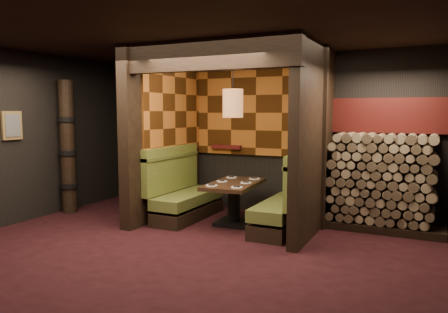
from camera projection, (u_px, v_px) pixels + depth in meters
floor at (181, 254)px, 5.71m from camera, size 6.50×5.50×0.02m
ceiling at (178, 29)px, 5.41m from camera, size 6.50×5.50×0.02m
wall_back at (259, 134)px, 8.03m from camera, size 6.50×0.02×2.85m
wall_left at (5, 138)px, 6.97m from camera, size 0.02×5.50×2.85m
partition_left at (163, 136)px, 7.62m from camera, size 0.20×2.20×2.85m
partition_right at (314, 140)px, 6.52m from camera, size 0.15×2.10×2.85m
header_beam at (204, 55)px, 6.07m from camera, size 2.85×0.18×0.44m
tapa_back_panel at (256, 113)px, 7.95m from camera, size 2.40×0.06×1.55m
tapa_side_panel at (174, 111)px, 7.68m from camera, size 0.04×1.85×1.45m
lacquer_shelf at (227, 147)px, 8.21m from camera, size 0.60×0.12×0.07m
booth_bench_left at (183, 195)px, 7.56m from camera, size 0.68×1.60×1.14m
booth_bench_right at (288, 205)px, 6.74m from camera, size 0.68×1.60×1.14m
dining_table at (234, 196)px, 7.12m from camera, size 0.82×1.37×0.70m
place_settings at (234, 182)px, 7.09m from camera, size 0.67×1.12×0.03m
pendant_lamp at (233, 103)px, 6.92m from camera, size 0.33×0.33×1.10m
framed_picture at (12, 125)px, 7.02m from camera, size 0.05×0.36×0.46m
totem_column at (68, 148)px, 7.89m from camera, size 0.31×0.31×2.40m
firewood_stack at (386, 183)px, 6.74m from camera, size 1.73×0.70×1.50m
mosaic_header at (391, 116)px, 6.93m from camera, size 1.83×0.10×0.56m
bay_front_post at (324, 139)px, 6.71m from camera, size 0.08×0.08×2.85m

